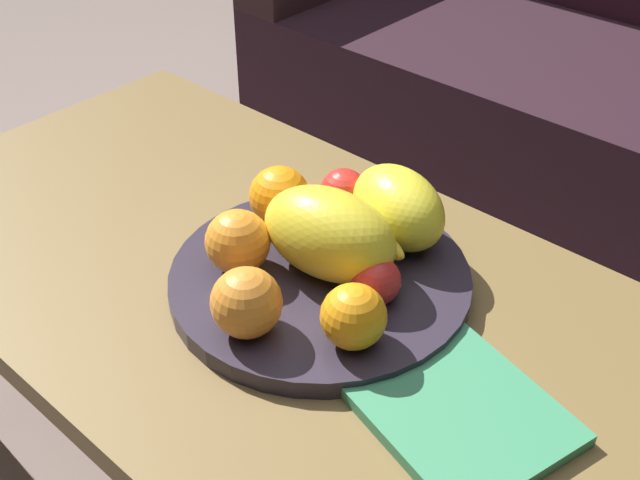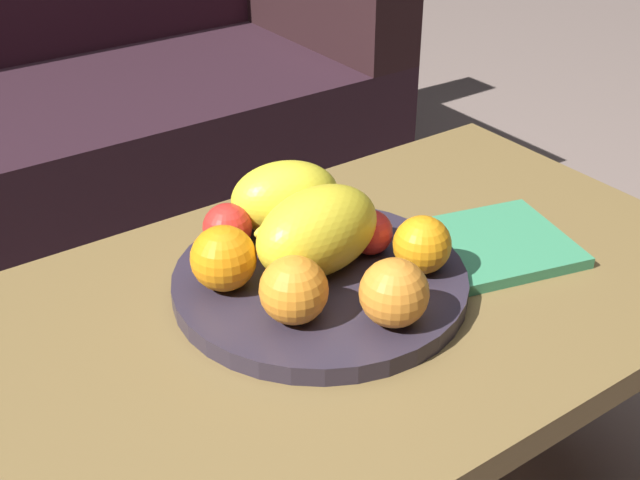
{
  "view_description": "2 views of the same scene",
  "coord_description": "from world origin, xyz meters",
  "px_view_note": "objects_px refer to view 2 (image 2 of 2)",
  "views": [
    {
      "loc": [
        0.58,
        -0.55,
        1.1
      ],
      "look_at": [
        0.06,
        0.03,
        0.53
      ],
      "focal_mm": 44.59,
      "sensor_mm": 36.0,
      "label": 1
    },
    {
      "loc": [
        -0.45,
        -0.69,
        1.06
      ],
      "look_at": [
        0.06,
        0.03,
        0.53
      ],
      "focal_mm": 46.4,
      "sensor_mm": 36.0,
      "label": 2
    }
  ],
  "objects_px": {
    "melon_large_front": "(285,197)",
    "orange_back": "(223,258)",
    "banana_bunch": "(313,231)",
    "couch": "(18,131)",
    "fruit_bowl": "(320,281)",
    "orange_left": "(394,293)",
    "orange_front": "(294,290)",
    "orange_right": "(422,245)",
    "apple_left": "(370,232)",
    "apple_front": "(227,228)",
    "magazine": "(479,248)",
    "melon_smaller_beside": "(318,231)",
    "coffee_table": "(295,346)"
  },
  "relations": [
    {
      "from": "couch",
      "to": "orange_left",
      "type": "distance_m",
      "value": 1.25
    },
    {
      "from": "orange_right",
      "to": "apple_left",
      "type": "height_order",
      "value": "orange_right"
    },
    {
      "from": "fruit_bowl",
      "to": "orange_back",
      "type": "height_order",
      "value": "orange_back"
    },
    {
      "from": "orange_back",
      "to": "orange_front",
      "type": "bearing_deg",
      "value": -72.95
    },
    {
      "from": "melon_large_front",
      "to": "orange_front",
      "type": "bearing_deg",
      "value": -120.61
    },
    {
      "from": "orange_right",
      "to": "couch",
      "type": "bearing_deg",
      "value": 98.74
    },
    {
      "from": "melon_large_front",
      "to": "orange_front",
      "type": "xyz_separation_m",
      "value": [
        -0.11,
        -0.18,
        -0.01
      ]
    },
    {
      "from": "fruit_bowl",
      "to": "orange_left",
      "type": "distance_m",
      "value": 0.14
    },
    {
      "from": "apple_left",
      "to": "banana_bunch",
      "type": "relative_size",
      "value": 0.35
    },
    {
      "from": "fruit_bowl",
      "to": "apple_front",
      "type": "relative_size",
      "value": 5.76
    },
    {
      "from": "melon_large_front",
      "to": "banana_bunch",
      "type": "distance_m",
      "value": 0.07
    },
    {
      "from": "orange_front",
      "to": "orange_left",
      "type": "bearing_deg",
      "value": -38.21
    },
    {
      "from": "fruit_bowl",
      "to": "melon_smaller_beside",
      "type": "bearing_deg",
      "value": 67.26
    },
    {
      "from": "melon_smaller_beside",
      "to": "magazine",
      "type": "distance_m",
      "value": 0.25
    },
    {
      "from": "orange_back",
      "to": "apple_front",
      "type": "distance_m",
      "value": 0.09
    },
    {
      "from": "melon_large_front",
      "to": "melon_smaller_beside",
      "type": "bearing_deg",
      "value": -101.43
    },
    {
      "from": "orange_right",
      "to": "banana_bunch",
      "type": "xyz_separation_m",
      "value": [
        -0.09,
        0.12,
        -0.01
      ]
    },
    {
      "from": "melon_smaller_beside",
      "to": "orange_right",
      "type": "xyz_separation_m",
      "value": [
        0.11,
        -0.08,
        -0.02
      ]
    },
    {
      "from": "fruit_bowl",
      "to": "orange_right",
      "type": "relative_size",
      "value": 5.05
    },
    {
      "from": "fruit_bowl",
      "to": "banana_bunch",
      "type": "xyz_separation_m",
      "value": [
        0.02,
        0.05,
        0.04
      ]
    },
    {
      "from": "fruit_bowl",
      "to": "melon_smaller_beside",
      "type": "distance_m",
      "value": 0.07
    },
    {
      "from": "melon_smaller_beside",
      "to": "orange_front",
      "type": "relative_size",
      "value": 2.2
    },
    {
      "from": "coffee_table",
      "to": "banana_bunch",
      "type": "relative_size",
      "value": 7.17
    },
    {
      "from": "orange_back",
      "to": "apple_left",
      "type": "height_order",
      "value": "orange_back"
    },
    {
      "from": "orange_right",
      "to": "banana_bunch",
      "type": "bearing_deg",
      "value": 126.52
    },
    {
      "from": "banana_bunch",
      "to": "magazine",
      "type": "bearing_deg",
      "value": -26.55
    },
    {
      "from": "apple_front",
      "to": "magazine",
      "type": "bearing_deg",
      "value": -30.26
    },
    {
      "from": "apple_left",
      "to": "magazine",
      "type": "height_order",
      "value": "apple_left"
    },
    {
      "from": "melon_large_front",
      "to": "orange_right",
      "type": "relative_size",
      "value": 2.0
    },
    {
      "from": "magazine",
      "to": "melon_large_front",
      "type": "bearing_deg",
      "value": 154.51
    },
    {
      "from": "orange_left",
      "to": "orange_right",
      "type": "xyz_separation_m",
      "value": [
        0.1,
        0.07,
        -0.0
      ]
    },
    {
      "from": "coffee_table",
      "to": "apple_left",
      "type": "height_order",
      "value": "apple_left"
    },
    {
      "from": "orange_front",
      "to": "orange_back",
      "type": "height_order",
      "value": "same"
    },
    {
      "from": "magazine",
      "to": "couch",
      "type": "bearing_deg",
      "value": 119.4
    },
    {
      "from": "fruit_bowl",
      "to": "orange_left",
      "type": "bearing_deg",
      "value": -85.69
    },
    {
      "from": "melon_smaller_beside",
      "to": "banana_bunch",
      "type": "xyz_separation_m",
      "value": [
        0.02,
        0.04,
        -0.03
      ]
    },
    {
      "from": "melon_large_front",
      "to": "orange_back",
      "type": "bearing_deg",
      "value": -151.7
    },
    {
      "from": "couch",
      "to": "orange_back",
      "type": "bearing_deg",
      "value": -92.5
    },
    {
      "from": "apple_front",
      "to": "magazine",
      "type": "height_order",
      "value": "apple_front"
    },
    {
      "from": "melon_large_front",
      "to": "orange_right",
      "type": "bearing_deg",
      "value": -65.82
    },
    {
      "from": "fruit_bowl",
      "to": "banana_bunch",
      "type": "relative_size",
      "value": 2.24
    },
    {
      "from": "coffee_table",
      "to": "apple_front",
      "type": "height_order",
      "value": "apple_front"
    },
    {
      "from": "couch",
      "to": "banana_bunch",
      "type": "bearing_deg",
      "value": -85.0
    },
    {
      "from": "fruit_bowl",
      "to": "melon_large_front",
      "type": "height_order",
      "value": "melon_large_front"
    },
    {
      "from": "orange_left",
      "to": "orange_back",
      "type": "height_order",
      "value": "same"
    },
    {
      "from": "orange_right",
      "to": "magazine",
      "type": "xyz_separation_m",
      "value": [
        0.12,
        0.01,
        -0.05
      ]
    },
    {
      "from": "orange_front",
      "to": "orange_right",
      "type": "height_order",
      "value": "orange_front"
    },
    {
      "from": "melon_large_front",
      "to": "apple_left",
      "type": "bearing_deg",
      "value": -63.33
    },
    {
      "from": "fruit_bowl",
      "to": "melon_large_front",
      "type": "xyz_separation_m",
      "value": [
        0.03,
        0.12,
        0.06
      ]
    },
    {
      "from": "orange_left",
      "to": "coffee_table",
      "type": "bearing_deg",
      "value": 123.38
    }
  ]
}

